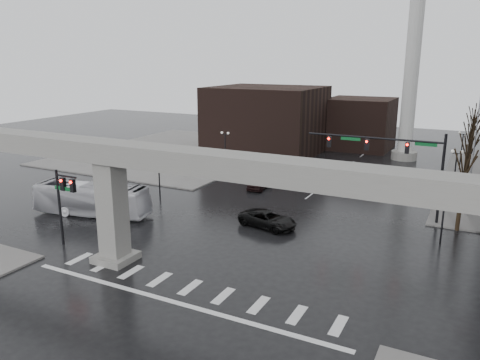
{
  "coord_description": "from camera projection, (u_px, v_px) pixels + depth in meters",
  "views": [
    {
      "loc": [
        15.17,
        -23.59,
        14.09
      ],
      "look_at": [
        -1.69,
        9.21,
        4.5
      ],
      "focal_mm": 35.0,
      "sensor_mm": 36.0,
      "label": 1
    }
  ],
  "objects": [
    {
      "name": "flagpole_assembly",
      "position": [
        479.0,
        136.0,
        40.84
      ],
      "size": [
        2.06,
        0.12,
        12.0
      ],
      "color": "silver",
      "rests_on": "ground"
    },
    {
      "name": "ground",
      "position": [
        199.0,
        281.0,
        30.57
      ],
      "size": [
        160.0,
        160.0,
        0.0
      ],
      "primitive_type": "plane",
      "color": "black",
      "rests_on": "ground"
    },
    {
      "name": "lamp_left_2",
      "position": [
        269.0,
        130.0,
        71.82
      ],
      "size": [
        1.22,
        0.32,
        5.11
      ],
      "color": "black",
      "rests_on": "ground"
    },
    {
      "name": "elevated_guideway",
      "position": [
        214.0,
        182.0,
        28.28
      ],
      "size": [
        48.0,
        2.6,
        8.7
      ],
      "color": "gray",
      "rests_on": "ground"
    },
    {
      "name": "pickup_truck",
      "position": [
        268.0,
        219.0,
        40.14
      ],
      "size": [
        5.54,
        3.35,
        1.44
      ],
      "primitive_type": "imported",
      "rotation": [
        0.0,
        0.0,
        1.38
      ],
      "color": "black",
      "rests_on": "ground"
    },
    {
      "name": "signal_left_pole",
      "position": [
        64.0,
        195.0,
        35.4
      ],
      "size": [
        2.3,
        0.3,
        6.0
      ],
      "color": "black",
      "rests_on": "ground"
    },
    {
      "name": "tree_right_4",
      "position": [
        472.0,
        139.0,
        66.42
      ],
      "size": [
        1.12,
        1.69,
        8.19
      ],
      "color": "black",
      "rests_on": "ground"
    },
    {
      "name": "tree_right_2",
      "position": [
        468.0,
        161.0,
        52.68
      ],
      "size": [
        1.1,
        1.63,
        7.85
      ],
      "color": "black",
      "rests_on": "ground"
    },
    {
      "name": "far_car",
      "position": [
        260.0,
        182.0,
        52.24
      ],
      "size": [
        2.1,
        4.59,
        1.53
      ],
      "primitive_type": "imported",
      "rotation": [
        0.0,
        0.0,
        0.07
      ],
      "color": "black",
      "rests_on": "ground"
    },
    {
      "name": "tree_right_3",
      "position": [
        471.0,
        149.0,
        59.55
      ],
      "size": [
        1.11,
        1.66,
        8.02
      ],
      "color": "black",
      "rests_on": "ground"
    },
    {
      "name": "building_far_left",
      "position": [
        266.0,
        120.0,
        71.66
      ],
      "size": [
        16.0,
        14.0,
        10.0
      ],
      "primitive_type": "cube",
      "color": "black",
      "rests_on": "ground"
    },
    {
      "name": "tree_right_0",
      "position": [
        461.0,
        199.0,
        38.94
      ],
      "size": [
        1.09,
        1.58,
        7.5
      ],
      "color": "black",
      "rests_on": "ground"
    },
    {
      "name": "tree_right_1",
      "position": [
        465.0,
        177.0,
        45.81
      ],
      "size": [
        1.09,
        1.61,
        7.67
      ],
      "color": "black",
      "rests_on": "ground"
    },
    {
      "name": "lamp_right_2",
      "position": [
        462.0,
        144.0,
        59.87
      ],
      "size": [
        1.22,
        0.32,
        5.11
      ],
      "color": "black",
      "rests_on": "ground"
    },
    {
      "name": "sidewalk_nw",
      "position": [
        180.0,
        151.0,
        73.04
      ],
      "size": [
        28.0,
        36.0,
        0.15
      ],
      "primitive_type": "cube",
      "color": "slate",
      "rests_on": "ground"
    },
    {
      "name": "signal_mast_arm",
      "position": [
        397.0,
        155.0,
        41.3
      ],
      "size": [
        12.12,
        0.43,
        8.0
      ],
      "color": "black",
      "rests_on": "ground"
    },
    {
      "name": "lamp_right_1",
      "position": [
        456.0,
        166.0,
        47.82
      ],
      "size": [
        1.22,
        0.32,
        5.11
      ],
      "color": "black",
      "rests_on": "ground"
    },
    {
      "name": "lamp_left_1",
      "position": [
        225.0,
        144.0,
        59.77
      ],
      "size": [
        1.22,
        0.32,
        5.11
      ],
      "color": "black",
      "rests_on": "ground"
    },
    {
      "name": "building_far_mid",
      "position": [
        360.0,
        123.0,
        75.21
      ],
      "size": [
        10.0,
        10.0,
        8.0
      ],
      "primitive_type": "cube",
      "color": "black",
      "rests_on": "ground"
    },
    {
      "name": "city_bus",
      "position": [
        92.0,
        199.0,
        43.13
      ],
      "size": [
        11.36,
        4.73,
        3.08
      ],
      "primitive_type": "imported",
      "rotation": [
        0.0,
        0.0,
        1.77
      ],
      "color": "silver",
      "rests_on": "ground"
    },
    {
      "name": "smokestack",
      "position": [
        412.0,
        64.0,
        64.15
      ],
      "size": [
        3.6,
        3.6,
        30.0
      ],
      "color": "#B7B8B3",
      "rests_on": "ground"
    },
    {
      "name": "lamp_right_0",
      "position": [
        445.0,
        202.0,
        35.77
      ],
      "size": [
        1.22,
        0.32,
        5.11
      ],
      "color": "black",
      "rests_on": "ground"
    },
    {
      "name": "lamp_left_0",
      "position": [
        159.0,
        166.0,
        47.72
      ],
      "size": [
        1.22,
        0.32,
        5.11
      ],
      "color": "black",
      "rests_on": "ground"
    }
  ]
}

